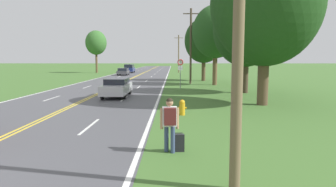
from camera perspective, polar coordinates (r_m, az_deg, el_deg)
hitchhiker_person at (r=9.07m, az=0.32°, el=-4.99°), size 0.57×0.41×1.68m
suitcase at (r=9.37m, az=1.94°, el=-9.37°), size 0.39×0.19×0.60m
fire_hydrant at (r=15.28m, az=2.72°, el=-2.63°), size 0.45×0.29×0.79m
traffic_sign at (r=29.20m, az=2.37°, el=5.21°), size 0.60×0.10×2.85m
utility_pole_midground at (r=34.94m, az=4.36°, el=9.17°), size 1.80×0.24×8.58m
utility_pole_far at (r=63.44m, az=2.04°, el=7.67°), size 1.80×0.24×7.86m
tree_left_verge at (r=33.55m, az=9.04°, el=11.52°), size 5.02×5.02×8.71m
tree_behind_sign at (r=64.66m, az=-13.55°, el=9.37°), size 4.35×4.35×8.75m
tree_mid_treeline at (r=26.20m, az=14.70°, el=11.84°), size 5.51×5.51×8.53m
tree_right_cluster at (r=19.72m, az=18.13°, el=16.10°), size 6.67×6.67×10.07m
tree_far_back at (r=39.86m, az=6.85°, el=9.94°), size 5.04×5.04×8.14m
car_silver_sedan_approaching at (r=23.09m, az=-9.72°, el=1.22°), size 1.79×4.80×1.39m
car_dark_grey_hatchback_mid_near at (r=54.21m, az=-8.51°, el=4.22°), size 1.87×4.23×1.27m
car_dark_blue_van_mid_far at (r=63.95m, az=-7.38°, el=4.78°), size 2.03×4.84×1.75m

